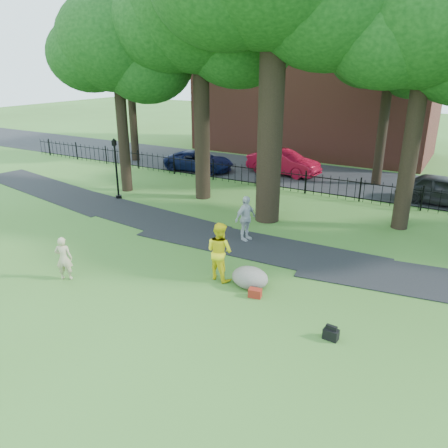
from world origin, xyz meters
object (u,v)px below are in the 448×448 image
Objects in this scene: woman at (64,258)px; boulder at (250,276)px; red_sedan at (283,162)px; lamppost at (116,170)px; man at (220,251)px.

boulder is (5.60, 2.67, -0.40)m from woman.
lamppost is at bearing 155.73° from red_sedan.
boulder is at bearing -155.01° from red_sedan.
woman is at bearing -81.34° from lamppost.
boulder is at bearing 174.97° from woman.
red_sedan is (0.58, 17.30, 0.02)m from woman.
man is at bearing -52.47° from lamppost.
red_sedan reaches higher than woman.
man is 10.77m from lamppost.
woman is 9.32m from lamppost.
lamppost is 10.96m from red_sedan.
man is 0.62× the size of lamppost.
man is 1.63× the size of boulder.
boulder is at bearing -166.43° from man.
woman is at bearing 43.08° from man.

